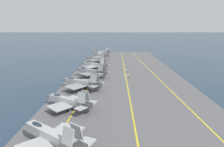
# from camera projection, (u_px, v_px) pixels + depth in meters

# --- Properties ---
(ground_plane) EXTENTS (2000.00, 2000.00, 0.00)m
(ground_plane) POSITION_uv_depth(u_px,v_px,m) (126.00, 76.00, 94.03)
(ground_plane) COLOR #23384C
(carrier_deck) EXTENTS (189.71, 50.97, 0.40)m
(carrier_deck) POSITION_uv_depth(u_px,v_px,m) (126.00, 76.00, 93.98)
(carrier_deck) COLOR #565659
(carrier_deck) RESTS_ON ground
(deck_stripe_foul_line) EXTENTS (170.51, 9.58, 0.01)m
(deck_stripe_foul_line) POSITION_uv_depth(u_px,v_px,m) (155.00, 76.00, 93.59)
(deck_stripe_foul_line) COLOR yellow
(deck_stripe_foul_line) RESTS_ON carrier_deck
(deck_stripe_centerline) EXTENTS (170.74, 0.36, 0.01)m
(deck_stripe_centerline) POSITION_uv_depth(u_px,v_px,m) (126.00, 76.00, 93.94)
(deck_stripe_centerline) COLOR yellow
(deck_stripe_centerline) RESTS_ON carrier_deck
(deck_stripe_edge_line) EXTENTS (170.62, 7.25, 0.01)m
(deck_stripe_edge_line) POSITION_uv_depth(u_px,v_px,m) (96.00, 75.00, 94.28)
(deck_stripe_edge_line) COLOR yellow
(deck_stripe_edge_line) RESTS_ON carrier_deck
(parked_jet_nearest) EXTENTS (13.78, 16.30, 6.52)m
(parked_jet_nearest) POSITION_uv_depth(u_px,v_px,m) (51.00, 136.00, 36.47)
(parked_jet_nearest) COLOR #A8AAAF
(parked_jet_nearest) RESTS_ON carrier_deck
(parked_jet_second) EXTENTS (12.69, 15.96, 5.96)m
(parked_jet_second) POSITION_uv_depth(u_px,v_px,m) (68.00, 101.00, 54.79)
(parked_jet_second) COLOR #9EA3A8
(parked_jet_second) RESTS_ON carrier_deck
(parked_jet_third) EXTENTS (14.21, 17.22, 6.36)m
(parked_jet_third) POSITION_uv_depth(u_px,v_px,m) (81.00, 82.00, 72.59)
(parked_jet_third) COLOR gray
(parked_jet_third) RESTS_ON carrier_deck
(parked_jet_fourth) EXTENTS (12.79, 16.73, 6.47)m
(parked_jet_fourth) POSITION_uv_depth(u_px,v_px,m) (91.00, 71.00, 90.25)
(parked_jet_fourth) COLOR gray
(parked_jet_fourth) RESTS_ON carrier_deck
(parked_jet_fifth) EXTENTS (14.15, 16.69, 6.54)m
(parked_jet_fifth) POSITION_uv_depth(u_px,v_px,m) (94.00, 65.00, 109.04)
(parked_jet_fifth) COLOR #9EA3A8
(parked_jet_fifth) RESTS_ON carrier_deck
(parked_jet_sixth) EXTENTS (12.55, 15.67, 6.72)m
(parked_jet_sixth) POSITION_uv_depth(u_px,v_px,m) (96.00, 59.00, 127.66)
(parked_jet_sixth) COLOR gray
(parked_jet_sixth) RESTS_ON carrier_deck
(parked_jet_seventh) EXTENTS (13.06, 15.09, 6.76)m
(parked_jet_seventh) POSITION_uv_depth(u_px,v_px,m) (100.00, 55.00, 144.41)
(parked_jet_seventh) COLOR gray
(parked_jet_seventh) RESTS_ON carrier_deck
(parked_jet_eighth) EXTENTS (12.67, 17.06, 6.17)m
(parked_jet_eighth) POSITION_uv_depth(u_px,v_px,m) (101.00, 52.00, 162.19)
(parked_jet_eighth) COLOR #9EA3A8
(parked_jet_eighth) RESTS_ON carrier_deck
(crew_white_vest) EXTENTS (0.44, 0.46, 1.72)m
(crew_white_vest) POSITION_uv_depth(u_px,v_px,m) (127.00, 71.00, 100.22)
(crew_white_vest) COLOR #232328
(crew_white_vest) RESTS_ON carrier_deck
(crew_yellow_vest) EXTENTS (0.46, 0.42, 1.74)m
(crew_yellow_vest) POSITION_uv_depth(u_px,v_px,m) (129.00, 76.00, 89.21)
(crew_yellow_vest) COLOR #232328
(crew_yellow_vest) RESTS_ON carrier_deck
(crew_green_vest) EXTENTS (0.46, 0.42, 1.79)m
(crew_green_vest) POSITION_uv_depth(u_px,v_px,m) (138.00, 58.00, 143.12)
(crew_green_vest) COLOR #383328
(crew_green_vest) RESTS_ON carrier_deck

